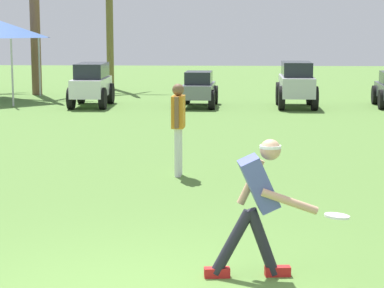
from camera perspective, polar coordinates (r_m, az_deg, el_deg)
The scene contains 7 objects.
frisbee_thrower at distance 7.53m, azimuth 5.03°, elevation -4.29°, with size 1.13×0.47×1.41m.
frisbee_in_flight at distance 7.52m, azimuth 10.99°, elevation -5.41°, with size 0.33×0.33×0.04m.
teammate_midfield at distance 12.52m, azimuth -1.05°, elevation 1.79°, with size 0.22×0.50×1.56m.
parked_car_slot_a at distance 23.61m, azimuth -7.66°, elevation 4.62°, with size 1.16×2.41×1.34m.
parked_car_slot_b at distance 23.25m, azimuth 0.53°, elevation 4.24°, with size 1.17×2.24×1.10m.
parked_car_slot_c at distance 23.28m, azimuth 7.96°, elevation 4.60°, with size 1.20×2.37×1.40m.
palm_tree_left_of_centre at distance 27.85m, azimuth -11.90°, elevation 10.03°, with size 2.95×2.93×5.31m.
Camera 1 is at (0.77, -6.57, 2.53)m, focal length 70.00 mm.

